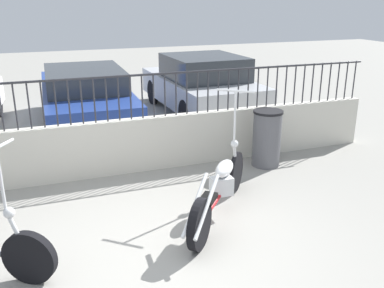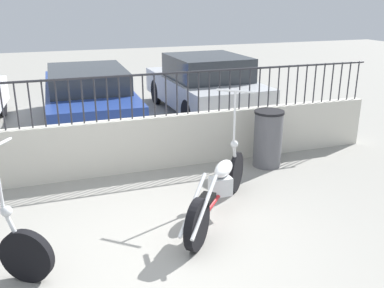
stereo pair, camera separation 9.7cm
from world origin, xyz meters
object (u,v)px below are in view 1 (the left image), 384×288
object	(u,v)px
motorcycle_red	(218,191)
car_silver	(202,84)
car_blue	(85,97)
trash_bin	(267,138)

from	to	relation	value
motorcycle_red	car_silver	size ratio (longest dim) A/B	0.45
car_blue	car_silver	size ratio (longest dim) A/B	1.15
trash_bin	car_silver	bearing A→B (deg)	85.79
motorcycle_red	trash_bin	size ratio (longest dim) A/B	1.90
motorcycle_red	trash_bin	world-z (taller)	motorcycle_red
trash_bin	car_blue	distance (m)	4.23
car_blue	car_silver	xyz separation A→B (m)	(2.82, 0.29, 0.03)
motorcycle_red	car_blue	xyz separation A→B (m)	(-1.04, 4.80, 0.28)
motorcycle_red	car_blue	bearing A→B (deg)	52.62
motorcycle_red	car_silver	bearing A→B (deg)	21.15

